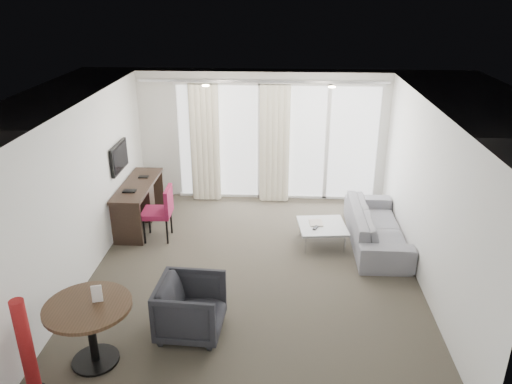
# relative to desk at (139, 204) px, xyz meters

# --- Properties ---
(floor) EXTENTS (5.00, 6.00, 0.00)m
(floor) POSITION_rel_desk_xyz_m (2.21, -1.55, -0.41)
(floor) COLOR #3F392F
(floor) RESTS_ON ground
(ceiling) EXTENTS (5.00, 6.00, 0.00)m
(ceiling) POSITION_rel_desk_xyz_m (2.21, -1.55, 2.19)
(ceiling) COLOR white
(ceiling) RESTS_ON ground
(wall_left) EXTENTS (0.00, 6.00, 2.60)m
(wall_left) POSITION_rel_desk_xyz_m (-0.29, -1.55, 0.89)
(wall_left) COLOR silver
(wall_left) RESTS_ON ground
(wall_right) EXTENTS (0.00, 6.00, 2.60)m
(wall_right) POSITION_rel_desk_xyz_m (4.71, -1.55, 0.89)
(wall_right) COLOR silver
(wall_right) RESTS_ON ground
(wall_front) EXTENTS (5.00, 0.00, 2.60)m
(wall_front) POSITION_rel_desk_xyz_m (2.21, -4.55, 0.89)
(wall_front) COLOR silver
(wall_front) RESTS_ON ground
(window_panel) EXTENTS (4.00, 0.02, 2.38)m
(window_panel) POSITION_rel_desk_xyz_m (2.51, 1.44, 0.79)
(window_panel) COLOR white
(window_panel) RESTS_ON ground
(window_frame) EXTENTS (4.10, 0.06, 2.44)m
(window_frame) POSITION_rel_desk_xyz_m (2.51, 1.42, 0.79)
(window_frame) COLOR white
(window_frame) RESTS_ON ground
(curtain_left) EXTENTS (0.60, 0.20, 2.38)m
(curtain_left) POSITION_rel_desk_xyz_m (1.06, 1.27, 0.79)
(curtain_left) COLOR #EDE4C8
(curtain_left) RESTS_ON ground
(curtain_right) EXTENTS (0.60, 0.20, 2.38)m
(curtain_right) POSITION_rel_desk_xyz_m (2.46, 1.27, 0.79)
(curtain_right) COLOR #EDE4C8
(curtain_right) RESTS_ON ground
(curtain_track) EXTENTS (4.80, 0.04, 0.04)m
(curtain_track) POSITION_rel_desk_xyz_m (2.21, 1.27, 2.04)
(curtain_track) COLOR #B2B2B7
(curtain_track) RESTS_ON ceiling
(downlight_a) EXTENTS (0.12, 0.12, 0.02)m
(downlight_a) POSITION_rel_desk_xyz_m (1.31, 0.05, 2.18)
(downlight_a) COLOR #FFE0B2
(downlight_a) RESTS_ON ceiling
(downlight_b) EXTENTS (0.12, 0.12, 0.02)m
(downlight_b) POSITION_rel_desk_xyz_m (3.41, 0.05, 2.18)
(downlight_b) COLOR #FFE0B2
(downlight_b) RESTS_ON ceiling
(desk) EXTENTS (0.54, 1.73, 0.81)m
(desk) POSITION_rel_desk_xyz_m (0.00, 0.00, 0.00)
(desk) COLOR black
(desk) RESTS_ON floor
(tv) EXTENTS (0.05, 0.80, 0.50)m
(tv) POSITION_rel_desk_xyz_m (-0.25, -0.10, 0.94)
(tv) COLOR black
(tv) RESTS_ON wall_left
(desk_chair) EXTENTS (0.54, 0.51, 0.96)m
(desk_chair) POSITION_rel_desk_xyz_m (0.46, -0.53, 0.08)
(desk_chair) COLOR maroon
(desk_chair) RESTS_ON floor
(round_table) EXTENTS (1.17, 1.17, 0.80)m
(round_table) POSITION_rel_desk_xyz_m (0.44, -3.66, -0.01)
(round_table) COLOR #3B2718
(round_table) RESTS_ON floor
(menu_card) EXTENTS (0.12, 0.05, 0.21)m
(menu_card) POSITION_rel_desk_xyz_m (0.54, -3.58, 0.31)
(menu_card) COLOR white
(menu_card) RESTS_ON round_table
(red_lamp) EXTENTS (0.30, 0.30, 1.20)m
(red_lamp) POSITION_rel_desk_xyz_m (-0.05, -4.17, 0.19)
(red_lamp) COLOR maroon
(red_lamp) RESTS_ON floor
(tub_armchair) EXTENTS (0.87, 0.84, 0.75)m
(tub_armchair) POSITION_rel_desk_xyz_m (1.50, -3.06, -0.03)
(tub_armchair) COLOR black
(tub_armchair) RESTS_ON floor
(coffee_table) EXTENTS (0.87, 0.87, 0.36)m
(coffee_table) POSITION_rel_desk_xyz_m (3.32, -0.57, -0.23)
(coffee_table) COLOR gray
(coffee_table) RESTS_ON floor
(remote) EXTENTS (0.11, 0.16, 0.02)m
(remote) POSITION_rel_desk_xyz_m (3.20, -0.69, -0.05)
(remote) COLOR black
(remote) RESTS_ON coffee_table
(magazine) EXTENTS (0.24, 0.29, 0.02)m
(magazine) POSITION_rel_desk_xyz_m (3.22, -0.50, -0.05)
(magazine) COLOR gray
(magazine) RESTS_ON coffee_table
(sofa) EXTENTS (0.86, 2.20, 0.64)m
(sofa) POSITION_rel_desk_xyz_m (4.26, -0.49, -0.08)
(sofa) COLOR slate
(sofa) RESTS_ON floor
(terrace_slab) EXTENTS (5.60, 3.00, 0.12)m
(terrace_slab) POSITION_rel_desk_xyz_m (2.51, 2.95, -0.47)
(terrace_slab) COLOR #4D4D50
(terrace_slab) RESTS_ON ground
(rattan_chair_a) EXTENTS (0.64, 0.64, 0.75)m
(rattan_chair_a) POSITION_rel_desk_xyz_m (2.73, 2.91, -0.03)
(rattan_chair_a) COLOR brown
(rattan_chair_a) RESTS_ON terrace_slab
(rattan_chair_b) EXTENTS (0.62, 0.62, 0.75)m
(rattan_chair_b) POSITION_rel_desk_xyz_m (3.70, 3.27, -0.03)
(rattan_chair_b) COLOR brown
(rattan_chair_b) RESTS_ON terrace_slab
(rattan_table) EXTENTS (0.55, 0.55, 0.47)m
(rattan_table) POSITION_rel_desk_xyz_m (3.47, 2.02, -0.17)
(rattan_table) COLOR brown
(rattan_table) RESTS_ON terrace_slab
(balustrade) EXTENTS (5.50, 0.06, 1.05)m
(balustrade) POSITION_rel_desk_xyz_m (2.51, 4.40, 0.09)
(balustrade) COLOR #B2B2B7
(balustrade) RESTS_ON terrace_slab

